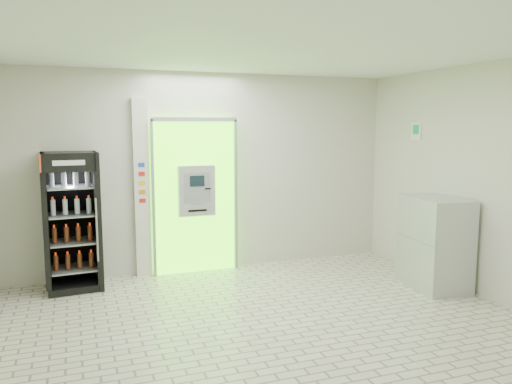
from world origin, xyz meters
TOP-DOWN VIEW (x-y plane):
  - ground at (0.00, 0.00)m, footprint 6.00×6.00m
  - room_shell at (0.00, 0.00)m, footprint 6.00×6.00m
  - atm_assembly at (-0.20, 2.41)m, footprint 1.30×0.24m
  - pillar at (-0.98, 2.45)m, footprint 0.22×0.11m
  - beverage_cooler at (-1.95, 2.19)m, footprint 0.74×0.69m
  - steel_cabinet at (2.68, 0.52)m, footprint 0.72×1.00m
  - exit_sign at (2.99, 1.40)m, footprint 0.02×0.22m

SIDE VIEW (x-z plane):
  - ground at x=0.00m, z-range 0.00..0.00m
  - steel_cabinet at x=2.68m, z-range 0.00..1.25m
  - beverage_cooler at x=-1.95m, z-range -0.04..1.82m
  - atm_assembly at x=-0.20m, z-range 0.01..2.34m
  - pillar at x=-0.98m, z-range 0.00..2.60m
  - room_shell at x=0.00m, z-range -1.16..4.84m
  - exit_sign at x=2.99m, z-range 1.99..2.25m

